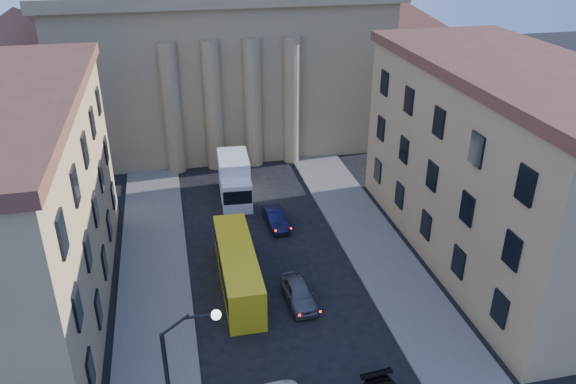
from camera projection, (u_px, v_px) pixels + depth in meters
name	position (u px, v px, depth m)	size (l,w,h in m)	color
sidewalk_left	(155.00, 330.00, 35.38)	(5.00, 60.00, 0.15)	#5D5955
sidewalk_right	(407.00, 295.00, 38.66)	(5.00, 60.00, 0.15)	#5D5955
church	(217.00, 27.00, 64.48)	(68.02, 28.76, 36.60)	#877553
building_right	(504.00, 164.00, 40.52)	(11.60, 26.60, 14.70)	tan
street_lamp	(180.00, 381.00, 24.61)	(2.62, 0.44, 8.83)	black
car_right_far	(299.00, 293.00, 37.73)	(1.76, 4.38, 1.49)	#535459
car_right_distant	(276.00, 218.00, 47.05)	(1.48, 4.24, 1.40)	black
city_bus	(238.00, 267.00, 39.03)	(2.56, 10.49, 2.95)	gold
box_truck	(235.00, 180.00, 51.27)	(3.05, 6.95, 3.74)	silver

